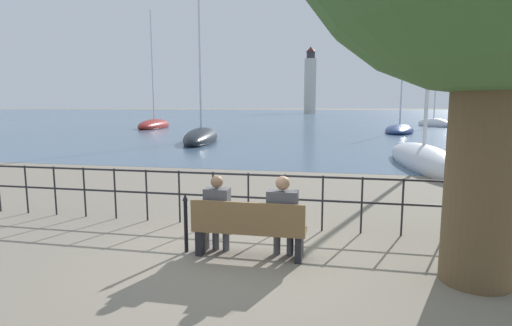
% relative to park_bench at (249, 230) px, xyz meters
% --- Properties ---
extents(ground_plane, '(1000.00, 1000.00, 0.00)m').
position_rel_park_bench_xyz_m(ground_plane, '(0.00, 0.06, -0.43)').
color(ground_plane, gray).
extents(harbor_water, '(600.00, 300.00, 0.01)m').
position_rel_park_bench_xyz_m(harbor_water, '(0.00, 158.28, -0.43)').
color(harbor_water, '#47607A').
rests_on(harbor_water, ground_plane).
extents(park_bench, '(1.74, 0.45, 0.90)m').
position_rel_park_bench_xyz_m(park_bench, '(0.00, 0.00, 0.00)').
color(park_bench, brown).
rests_on(park_bench, ground_plane).
extents(seated_person_left, '(0.39, 0.35, 1.26)m').
position_rel_park_bench_xyz_m(seated_person_left, '(-0.51, 0.08, 0.25)').
color(seated_person_left, '#4C4C51').
rests_on(seated_person_left, ground_plane).
extents(seated_person_right, '(0.46, 0.35, 1.28)m').
position_rel_park_bench_xyz_m(seated_person_right, '(0.51, 0.07, 0.27)').
color(seated_person_right, '#4C4C51').
rests_on(seated_person_right, ground_plane).
extents(promenade_railing, '(12.02, 0.04, 1.05)m').
position_rel_park_bench_xyz_m(promenade_railing, '(0.00, 1.55, 0.26)').
color(promenade_railing, black).
rests_on(promenade_railing, ground_plane).
extents(closed_umbrella, '(0.09, 0.09, 0.96)m').
position_rel_park_bench_xyz_m(closed_umbrella, '(-1.02, 0.02, 0.10)').
color(closed_umbrella, black).
rests_on(closed_umbrella, ground_plane).
extents(sailboat_0, '(3.67, 6.11, 9.06)m').
position_rel_park_bench_xyz_m(sailboat_0, '(12.36, 44.46, -0.10)').
color(sailboat_0, silver).
rests_on(sailboat_0, ground_plane).
extents(sailboat_1, '(2.32, 8.06, 7.76)m').
position_rel_park_bench_xyz_m(sailboat_1, '(4.58, 10.49, -0.16)').
color(sailboat_1, silver).
rests_on(sailboat_1, ground_plane).
extents(sailboat_2, '(3.75, 8.42, 8.12)m').
position_rel_park_bench_xyz_m(sailboat_2, '(6.80, 32.09, -0.20)').
color(sailboat_2, navy).
rests_on(sailboat_2, ground_plane).
extents(sailboat_3, '(3.80, 9.01, 9.66)m').
position_rel_park_bench_xyz_m(sailboat_3, '(-7.60, 19.57, -0.14)').
color(sailboat_3, black).
rests_on(sailboat_3, ground_plane).
extents(sailboat_5, '(3.74, 8.89, 12.79)m').
position_rel_park_bench_xyz_m(sailboat_5, '(-18.27, 34.73, -0.10)').
color(sailboat_5, maroon).
rests_on(sailboat_5, ground_plane).
extents(harbor_lighthouse, '(4.10, 4.10, 22.48)m').
position_rel_park_bench_xyz_m(harbor_lighthouse, '(-8.17, 134.14, 10.02)').
color(harbor_lighthouse, beige).
rests_on(harbor_lighthouse, ground_plane).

